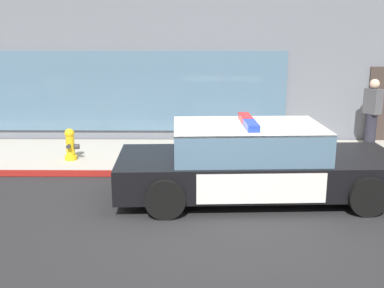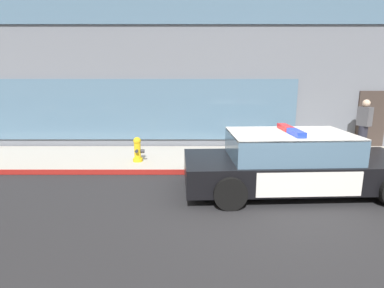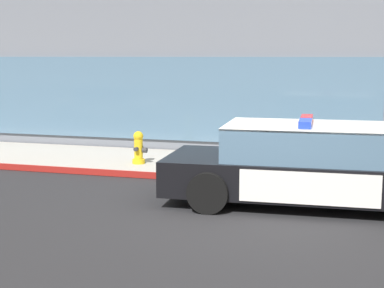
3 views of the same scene
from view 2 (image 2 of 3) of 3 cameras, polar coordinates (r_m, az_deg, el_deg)
The scene contains 7 objects.
ground at distance 6.82m, azimuth 12.10°, elevation -10.49°, with size 48.00×48.00×0.00m, color #262628.
sidewalk at distance 9.84m, azimuth 8.17°, elevation -2.62°, with size 48.00×2.77×0.15m, color #B2ADA3.
curb_red_paint at distance 8.51m, azimuth 9.51°, elevation -5.11°, with size 28.80×0.04×0.14m, color maroon.
storefront_building at distance 15.71m, azimuth -1.54°, elevation 15.21°, with size 22.18×9.83×6.69m.
police_cruiser at distance 7.48m, azimuth 18.19°, elevation -3.25°, with size 5.22×2.30×1.49m.
fire_hydrant at distance 9.19m, azimuth -10.12°, elevation -1.05°, with size 0.34×0.39×0.73m.
pedestrian_on_sidewalk at distance 11.68m, azimuth 28.89°, elevation 3.04°, with size 0.42×0.48×1.71m.
Camera 2 is at (-1.42, -6.12, 2.65)m, focal length 28.98 mm.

